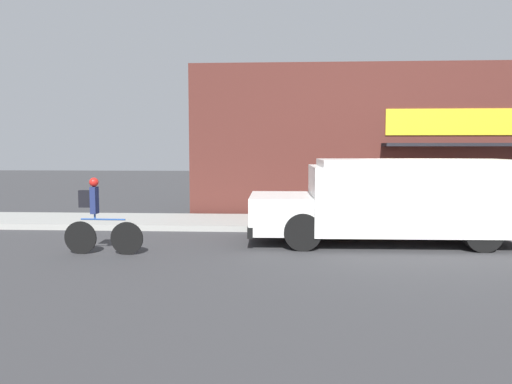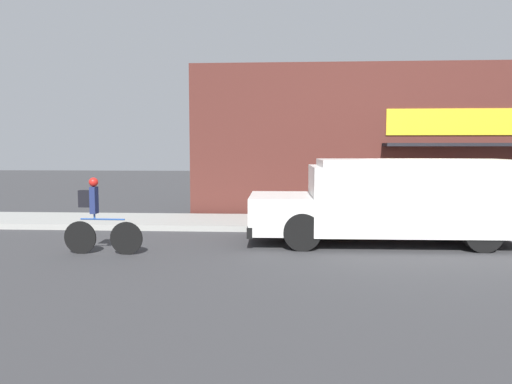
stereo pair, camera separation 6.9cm
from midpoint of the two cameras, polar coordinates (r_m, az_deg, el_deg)
ground_plane at (r=13.79m, az=17.58°, el=-4.58°), size 70.00×70.00×0.00m
sidewalk at (r=14.97m, az=16.44°, el=-3.49°), size 28.00×2.47×0.16m
storefront at (r=16.33m, az=15.82°, el=5.63°), size 12.86×1.02×4.92m
school_bus at (r=12.23m, az=15.94°, el=-0.78°), size 6.35×2.74×1.98m
cyclist at (r=11.08m, az=-17.50°, el=-2.90°), size 1.71×0.20×1.63m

